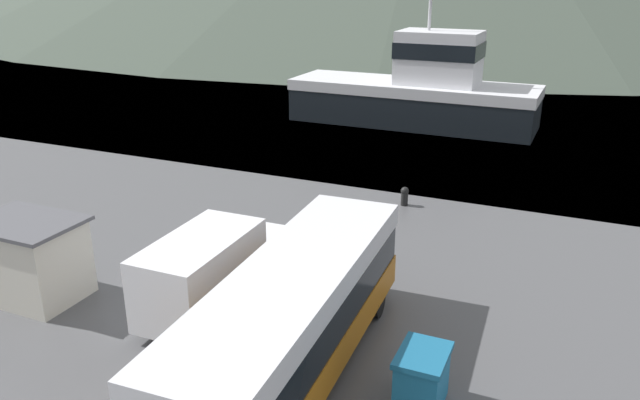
{
  "coord_description": "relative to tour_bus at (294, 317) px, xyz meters",
  "views": [
    {
      "loc": [
        4.72,
        -3.96,
        9.82
      ],
      "look_at": [
        -3.7,
        15.31,
        2.0
      ],
      "focal_mm": 35.0,
      "sensor_mm": 36.0,
      "label": 1
    }
  ],
  "objects": [
    {
      "name": "water_surface",
      "position": [
        1.26,
        134.44,
        -1.73
      ],
      "size": [
        240.0,
        240.0,
        0.0
      ],
      "primitive_type": "plane",
      "color": "slate",
      "rests_on": "ground"
    },
    {
      "name": "tour_bus",
      "position": [
        0.0,
        0.0,
        0.0
      ],
      "size": [
        3.04,
        10.45,
        3.05
      ],
      "rotation": [
        0.0,
        0.0,
        0.05
      ],
      "color": "#B26614",
      "rests_on": "ground"
    },
    {
      "name": "delivery_van",
      "position": [
        -3.81,
        2.19,
        -0.41
      ],
      "size": [
        2.18,
        6.17,
        2.51
      ],
      "rotation": [
        0.0,
        0.0,
        0.01
      ],
      "color": "silver",
      "rests_on": "ground"
    },
    {
      "name": "fishing_boat",
      "position": [
        -4.52,
        28.18,
        0.53
      ],
      "size": [
        16.23,
        5.12,
        10.57
      ],
      "rotation": [
        0.0,
        0.0,
        1.56
      ],
      "color": "black",
      "rests_on": "water_surface"
    },
    {
      "name": "storage_bin",
      "position": [
        3.25,
        0.19,
        -0.99
      ],
      "size": [
        1.14,
        1.51,
        1.45
      ],
      "color": "teal",
      "rests_on": "ground"
    },
    {
      "name": "dock_kiosk",
      "position": [
        -9.37,
        0.45,
        -0.42
      ],
      "size": [
        3.34,
        2.43,
        2.6
      ],
      "color": "beige",
      "rests_on": "ground"
    },
    {
      "name": "small_boat",
      "position": [
        -11.53,
        34.54,
        -1.36
      ],
      "size": [
        7.0,
        4.25,
        0.73
      ],
      "rotation": [
        0.0,
        0.0,
        4.36
      ],
      "color": "#1E5138",
      "rests_on": "water_surface"
    },
    {
      "name": "mooring_bollard",
      "position": [
        -0.92,
        13.04,
        -1.27
      ],
      "size": [
        0.36,
        0.36,
        0.84
      ],
      "color": "black",
      "rests_on": "ground"
    }
  ]
}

